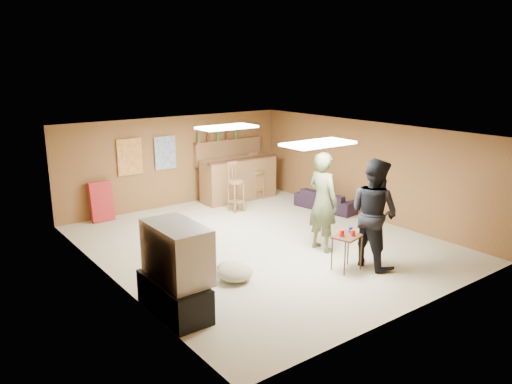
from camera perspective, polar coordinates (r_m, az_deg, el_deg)
ground at (r=9.90m, az=0.70°, el=-5.84°), size 7.00×7.00×0.00m
ceiling at (r=9.37m, az=0.74°, el=6.88°), size 6.00×7.00×0.02m
wall_back at (r=12.47m, az=-9.15°, el=3.49°), size 6.00×0.02×2.20m
wall_front at (r=7.24m, az=17.91°, el=-5.11°), size 6.00×0.02×2.20m
wall_left at (r=8.17m, az=-16.24°, el=-2.76°), size 0.02×7.00×2.20m
wall_right at (r=11.60m, az=12.56°, el=2.50°), size 0.02×7.00×2.20m
tv_stand at (r=7.29m, az=-9.33°, el=-11.67°), size 0.55×1.30×0.50m
dvd_box at (r=7.43m, az=-7.77°, el=-11.96°), size 0.35×0.50×0.08m
tv_body at (r=7.06m, az=-9.04°, el=-6.79°), size 0.60×1.10×0.80m
tv_screen at (r=7.20m, az=-6.85°, el=-6.29°), size 0.02×0.95×0.65m
bar_counter at (r=12.88m, az=-1.99°, el=1.52°), size 2.00×0.60×1.10m
bar_lip at (r=12.57m, az=-1.36°, el=3.75°), size 2.10×0.12×0.05m
bar_shelf at (r=13.07m, az=-3.16°, el=5.93°), size 2.00×0.18×0.05m
bar_backing at (r=13.13m, az=-3.19°, el=4.65°), size 2.00×0.14×0.60m
poster_left at (r=11.89m, az=-14.23°, el=3.92°), size 0.60×0.03×0.85m
poster_right at (r=12.25m, az=-10.35°, el=4.43°), size 0.55×0.03×0.80m
folding_chair_stack at (r=11.66m, az=-17.26°, el=-1.04°), size 0.50×0.26×0.91m
ceiling_panel_front at (r=8.25m, az=7.13°, el=5.51°), size 1.20×0.60×0.04m
ceiling_panel_back at (r=10.34m, az=-3.35°, el=7.41°), size 1.20×0.60×0.04m
person_olive at (r=9.37m, az=7.65°, el=-1.11°), size 0.47×0.70×1.89m
person_black at (r=8.79m, az=13.33°, el=-2.35°), size 0.73×0.94×1.91m
sofa at (r=12.20m, az=8.12°, el=-0.91°), size 0.87×1.66×0.46m
tray_table at (r=8.70m, az=10.31°, el=-6.85°), size 0.56×0.49×0.62m
cup_red_near at (r=8.52m, az=9.77°, el=-4.66°), size 0.09×0.09×0.11m
cup_red_far at (r=8.58m, az=11.01°, el=-4.61°), size 0.10×0.10×0.10m
cup_blue at (r=8.75m, az=10.75°, el=-4.25°), size 0.08×0.08×0.10m
bar_stool_left at (r=11.81m, az=-2.30°, el=0.83°), size 0.46×0.46×1.31m
bar_stool_right at (r=12.95m, az=0.10°, el=1.91°), size 0.48×0.48×1.24m
cushion_near_tv at (r=8.25m, az=-2.39°, el=-9.16°), size 0.76×0.76×0.27m
cushion_mid at (r=8.57m, az=-3.18°, el=-8.55°), size 0.52×0.52×0.18m
cushion_far at (r=7.86m, az=-7.25°, el=-10.61°), size 0.60×0.60×0.25m
bottle_row at (r=12.85m, az=-4.39°, el=6.46°), size 1.20×0.08×0.26m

